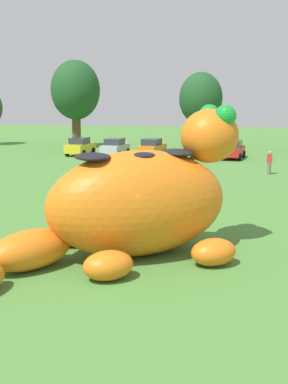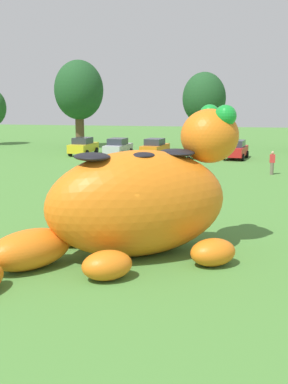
{
  "view_description": "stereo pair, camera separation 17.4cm",
  "coord_description": "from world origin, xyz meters",
  "views": [
    {
      "loc": [
        4.16,
        -15.79,
        5.48
      ],
      "look_at": [
        0.88,
        1.43,
        2.07
      ],
      "focal_mm": 45.24,
      "sensor_mm": 36.0,
      "label": 1
    },
    {
      "loc": [
        4.33,
        -15.75,
        5.48
      ],
      "look_at": [
        0.88,
        1.43,
        2.07
      ],
      "focal_mm": 45.24,
      "sensor_mm": 36.0,
      "label": 2
    }
  ],
  "objects": [
    {
      "name": "giant_inflatable_creature",
      "position": [
        0.87,
        0.41,
        1.92
      ],
      "size": [
        8.39,
        8.9,
        5.26
      ],
      "color": "orange",
      "rests_on": "ground"
    },
    {
      "name": "tree_left",
      "position": [
        -13.53,
        36.46,
        6.3
      ],
      "size": [
        5.43,
        5.43,
        9.64
      ],
      "color": "brown",
      "rests_on": "ground"
    },
    {
      "name": "ground_plane",
      "position": [
        0.0,
        0.0,
        0.0
      ],
      "size": [
        160.0,
        160.0,
        0.0
      ],
      "primitive_type": "plane",
      "color": "#4C8438"
    },
    {
      "name": "car_orange",
      "position": [
        -3.7,
        29.55,
        0.86
      ],
      "size": [
        2.4,
        4.31,
        1.72
      ],
      "color": "orange",
      "rests_on": "ground"
    },
    {
      "name": "car_white",
      "position": [
        0.56,
        29.64,
        0.86
      ],
      "size": [
        2.07,
        4.17,
        1.72
      ],
      "color": "white",
      "rests_on": "ground"
    },
    {
      "name": "car_red",
      "position": [
        3.88,
        29.25,
        0.86
      ],
      "size": [
        2.4,
        4.31,
        1.72
      ],
      "color": "red",
      "rests_on": "ground"
    },
    {
      "name": "car_yellow",
      "position": [
        -10.84,
        29.47,
        0.86
      ],
      "size": [
        2.16,
        4.21,
        1.72
      ],
      "color": "yellow",
      "rests_on": "ground"
    },
    {
      "name": "spectator_wandering",
      "position": [
        6.6,
        20.27,
        0.85
      ],
      "size": [
        0.38,
        0.26,
        1.71
      ],
      "color": "#726656",
      "rests_on": "ground"
    },
    {
      "name": "tree_mid_left",
      "position": [
        0.25,
        37.41,
        5.4
      ],
      "size": [
        4.65,
        4.65,
        8.25
      ],
      "color": "brown",
      "rests_on": "ground"
    },
    {
      "name": "spectator_near_inflatable",
      "position": [
        -0.01,
        11.93,
        0.85
      ],
      "size": [
        0.38,
        0.26,
        1.71
      ],
      "color": "#2D334C",
      "rests_on": "ground"
    },
    {
      "name": "car_silver",
      "position": [
        -7.25,
        29.22,
        0.86
      ],
      "size": [
        2.22,
        4.24,
        1.72
      ],
      "color": "#B7BABF",
      "rests_on": "ground"
    }
  ]
}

